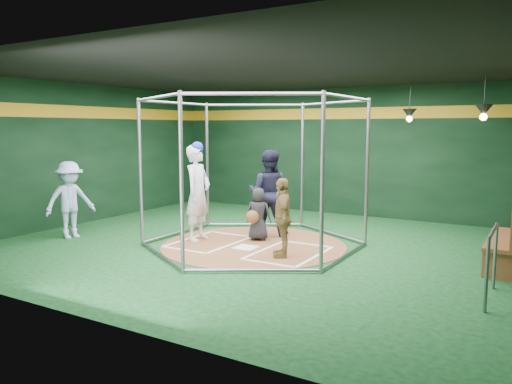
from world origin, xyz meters
The scene contains 15 objects.
room_shell centered at (0.00, 0.01, 1.75)m, with size 10.10×9.10×3.53m.
clay_disc centered at (0.00, 0.00, 0.01)m, with size 3.80×3.80×0.01m, color brown.
home_plate centered at (0.00, -0.30, 0.02)m, with size 0.43×0.43×0.01m, color white.
batter_box_left centered at (-0.95, -0.25, 0.02)m, with size 1.17×1.77×0.01m.
batter_box_right centered at (0.95, -0.25, 0.02)m, with size 1.17×1.77×0.01m.
batting_cage centered at (0.00, 0.00, 1.50)m, with size 4.05×4.67×3.00m.
pendant_lamp_near centered at (2.20, 3.60, 2.74)m, with size 0.34×0.34×0.90m.
pendant_lamp_far centered at (4.00, 2.00, 2.74)m, with size 0.34×0.34×0.90m.
batter_figure centered at (-1.26, -0.21, 1.05)m, with size 0.57×0.80×2.11m.
visitor_leopard centered at (0.94, -0.52, 0.75)m, with size 0.87×0.36×1.48m, color tan.
catcher_figure centered at (-0.15, 0.43, 0.58)m, with size 0.64×0.65×1.13m.
umpire centered at (-0.21, 1.01, 0.97)m, with size 0.93×0.72×1.91m, color black.
bystander_blue centered at (-3.82, -1.43, 0.84)m, with size 1.09×0.63×1.69m, color #A4B8D9.
dugout_bench centered at (4.64, 0.88, 0.60)m, with size 0.47×2.03×1.18m.
steel_railing centered at (4.55, -1.13, 0.68)m, with size 0.05×1.17×1.01m.
Camera 1 is at (5.16, -8.65, 2.41)m, focal length 35.00 mm.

